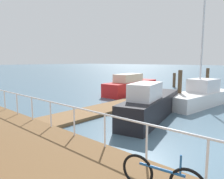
{
  "coord_description": "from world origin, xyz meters",
  "views": [
    {
      "loc": [
        -7.74,
        -1.1,
        3.1
      ],
      "look_at": [
        1.68,
        7.25,
        1.37
      ],
      "focal_mm": 33.55,
      "sensor_mm": 36.0,
      "label": 1
    }
  ],
  "objects_px": {
    "moored_boat_2": "(131,86)",
    "bicycle_at_railing": "(161,177)",
    "moored_boat_1": "(151,105)",
    "moored_boat_0": "(200,96)"
  },
  "relations": [
    {
      "from": "moored_boat_0",
      "to": "moored_boat_1",
      "type": "distance_m",
      "value": 5.34
    },
    {
      "from": "moored_boat_1",
      "to": "moored_boat_0",
      "type": "bearing_deg",
      "value": -8.06
    },
    {
      "from": "moored_boat_0",
      "to": "moored_boat_1",
      "type": "xyz_separation_m",
      "value": [
        -5.29,
        0.75,
        0.09
      ]
    },
    {
      "from": "moored_boat_0",
      "to": "moored_boat_1",
      "type": "bearing_deg",
      "value": 171.94
    },
    {
      "from": "moored_boat_1",
      "to": "moored_boat_2",
      "type": "height_order",
      "value": "moored_boat_1"
    },
    {
      "from": "moored_boat_0",
      "to": "bicycle_at_railing",
      "type": "relative_size",
      "value": 4.7
    },
    {
      "from": "moored_boat_2",
      "to": "moored_boat_1",
      "type": "bearing_deg",
      "value": -136.19
    },
    {
      "from": "moored_boat_0",
      "to": "moored_boat_2",
      "type": "height_order",
      "value": "moored_boat_0"
    },
    {
      "from": "moored_boat_2",
      "to": "bicycle_at_railing",
      "type": "xyz_separation_m",
      "value": [
        -12.25,
        -9.82,
        0.02
      ]
    },
    {
      "from": "moored_boat_2",
      "to": "bicycle_at_railing",
      "type": "relative_size",
      "value": 3.92
    }
  ]
}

